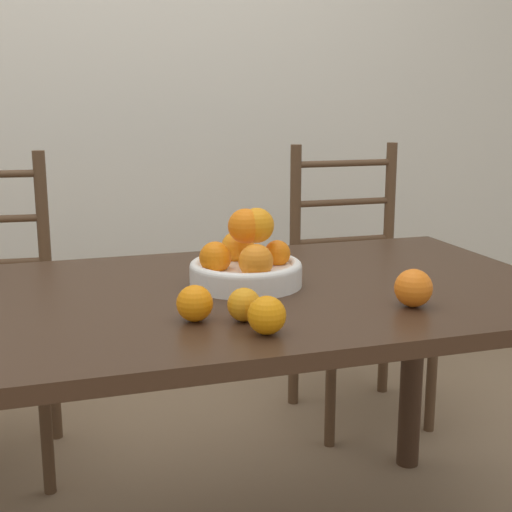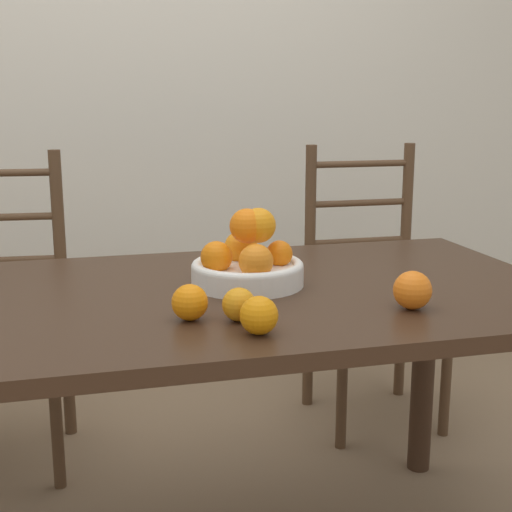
{
  "view_description": "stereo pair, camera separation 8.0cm",
  "coord_description": "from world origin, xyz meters",
  "px_view_note": "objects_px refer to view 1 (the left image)",
  "views": [
    {
      "loc": [
        -0.32,
        -1.5,
        1.15
      ],
      "look_at": [
        0.14,
        -0.04,
        0.81
      ],
      "focal_mm": 50.0,
      "sensor_mm": 36.0,
      "label": 1
    },
    {
      "loc": [
        -0.24,
        -1.52,
        1.15
      ],
      "look_at": [
        0.14,
        -0.04,
        0.81
      ],
      "focal_mm": 50.0,
      "sensor_mm": 36.0,
      "label": 2
    }
  ],
  "objects_px": {
    "fruit_bowl": "(246,261)",
    "orange_loose_0": "(195,303)",
    "orange_loose_1": "(244,305)",
    "orange_loose_2": "(413,288)",
    "orange_loose_3": "(267,315)",
    "chair_right": "(357,287)"
  },
  "relations": [
    {
      "from": "chair_right",
      "to": "orange_loose_2",
      "type": "bearing_deg",
      "value": -109.12
    },
    {
      "from": "fruit_bowl",
      "to": "orange_loose_3",
      "type": "bearing_deg",
      "value": -100.58
    },
    {
      "from": "orange_loose_0",
      "to": "fruit_bowl",
      "type": "bearing_deg",
      "value": 52.83
    },
    {
      "from": "orange_loose_2",
      "to": "orange_loose_3",
      "type": "distance_m",
      "value": 0.35
    },
    {
      "from": "orange_loose_1",
      "to": "orange_loose_2",
      "type": "xyz_separation_m",
      "value": [
        0.36,
        -0.01,
        0.01
      ]
    },
    {
      "from": "chair_right",
      "to": "orange_loose_0",
      "type": "bearing_deg",
      "value": -129.79
    },
    {
      "from": "orange_loose_1",
      "to": "orange_loose_3",
      "type": "bearing_deg",
      "value": -78.79
    },
    {
      "from": "fruit_bowl",
      "to": "orange_loose_1",
      "type": "bearing_deg",
      "value": -107.61
    },
    {
      "from": "chair_right",
      "to": "orange_loose_3",
      "type": "bearing_deg",
      "value": -122.71
    },
    {
      "from": "orange_loose_0",
      "to": "chair_right",
      "type": "height_order",
      "value": "chair_right"
    },
    {
      "from": "fruit_bowl",
      "to": "orange_loose_0",
      "type": "relative_size",
      "value": 3.61
    },
    {
      "from": "orange_loose_1",
      "to": "chair_right",
      "type": "distance_m",
      "value": 1.25
    },
    {
      "from": "orange_loose_0",
      "to": "orange_loose_1",
      "type": "height_order",
      "value": "orange_loose_0"
    },
    {
      "from": "orange_loose_0",
      "to": "orange_loose_1",
      "type": "distance_m",
      "value": 0.1
    },
    {
      "from": "orange_loose_1",
      "to": "orange_loose_2",
      "type": "bearing_deg",
      "value": -1.94
    },
    {
      "from": "orange_loose_2",
      "to": "orange_loose_1",
      "type": "bearing_deg",
      "value": 178.06
    },
    {
      "from": "orange_loose_3",
      "to": "chair_right",
      "type": "xyz_separation_m",
      "value": [
        0.7,
        1.07,
        -0.28
      ]
    },
    {
      "from": "orange_loose_1",
      "to": "chair_right",
      "type": "relative_size",
      "value": 0.07
    },
    {
      "from": "fruit_bowl",
      "to": "orange_loose_2",
      "type": "xyz_separation_m",
      "value": [
        0.28,
        -0.27,
        -0.02
      ]
    },
    {
      "from": "orange_loose_0",
      "to": "orange_loose_2",
      "type": "relative_size",
      "value": 0.9
    },
    {
      "from": "fruit_bowl",
      "to": "orange_loose_0",
      "type": "distance_m",
      "value": 0.29
    },
    {
      "from": "orange_loose_2",
      "to": "chair_right",
      "type": "xyz_separation_m",
      "value": [
        0.36,
        0.99,
        -0.28
      ]
    }
  ]
}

